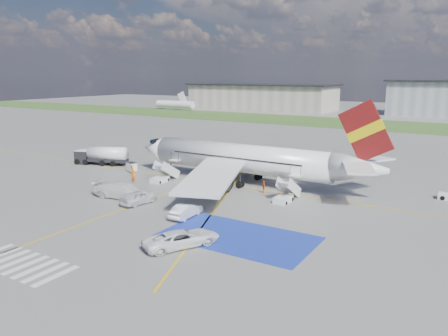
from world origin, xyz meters
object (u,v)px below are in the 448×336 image
at_px(car_silver_b, 186,211).
at_px(van_white_a, 182,236).
at_px(van_white_b, 124,188).
at_px(car_silver_a, 139,197).
at_px(airliner, 250,159).
at_px(gpu_cart, 132,167).
at_px(fuel_tanker, 102,157).

relative_size(car_silver_b, van_white_a, 0.85).
bearing_deg(van_white_b, car_silver_b, -106.29).
bearing_deg(van_white_a, car_silver_a, -4.46).
bearing_deg(car_silver_b, van_white_a, 121.13).
height_order(airliner, car_silver_b, airliner).
bearing_deg(gpu_cart, airliner, 30.89).
height_order(airliner, gpu_cart, airliner).
bearing_deg(van_white_b, airliner, -40.26).
relative_size(fuel_tanker, van_white_a, 1.75).
height_order(car_silver_b, van_white_b, van_white_b).
height_order(car_silver_a, van_white_a, van_white_a).
xyz_separation_m(airliner, car_silver_a, (-6.42, -14.99, -2.62)).
distance_m(fuel_tanker, van_white_b, 21.53).
distance_m(airliner, fuel_tanker, 26.96).
bearing_deg(van_white_a, car_silver_b, -28.16).
bearing_deg(fuel_tanker, car_silver_b, -45.58).
distance_m(car_silver_b, van_white_b, 10.72).
height_order(fuel_tanker, car_silver_b, fuel_tanker).
bearing_deg(car_silver_b, van_white_b, -12.61).
xyz_separation_m(car_silver_a, van_white_b, (-3.09, 0.85, 0.44)).
bearing_deg(van_white_b, gpu_cart, 33.41).
relative_size(van_white_a, van_white_b, 0.83).
distance_m(gpu_cart, car_silver_b, 23.86).
xyz_separation_m(car_silver_a, car_silver_b, (7.46, -0.99, -0.05)).
distance_m(fuel_tanker, car_silver_a, 24.56).
height_order(gpu_cart, car_silver_b, gpu_cart).
bearing_deg(car_silver_b, gpu_cart, -36.04).
height_order(car_silver_b, van_white_a, van_white_a).
relative_size(airliner, fuel_tanker, 4.08).
relative_size(airliner, van_white_b, 5.92).
relative_size(fuel_tanker, car_silver_b, 2.06).
xyz_separation_m(car_silver_a, van_white_a, (11.85, -7.55, 0.19)).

